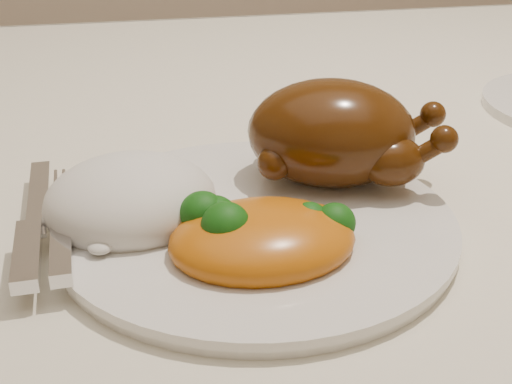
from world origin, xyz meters
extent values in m
cube|color=brown|center=(0.00, 0.00, 0.74)|extent=(1.60, 0.90, 0.04)
cube|color=beige|center=(0.00, 0.00, 0.76)|extent=(1.72, 1.02, 0.01)
cube|color=beige|center=(0.00, 0.51, 0.68)|extent=(1.72, 0.01, 0.18)
cylinder|color=silver|center=(-0.03, -0.16, 0.77)|extent=(0.31, 0.31, 0.01)
ellipsoid|color=#4A2707|center=(0.04, -0.11, 0.82)|extent=(0.14, 0.12, 0.08)
ellipsoid|color=#4A2707|center=(0.03, -0.11, 0.84)|extent=(0.07, 0.06, 0.03)
ellipsoid|color=#4A2707|center=(0.08, -0.14, 0.81)|extent=(0.05, 0.04, 0.04)
sphere|color=#4A2707|center=(0.11, -0.15, 0.82)|extent=(0.02, 0.02, 0.02)
ellipsoid|color=#4A2707|center=(0.09, -0.09, 0.81)|extent=(0.05, 0.04, 0.04)
sphere|color=#4A2707|center=(0.12, -0.10, 0.82)|extent=(0.02, 0.02, 0.02)
sphere|color=#4A2707|center=(-0.01, -0.12, 0.80)|extent=(0.03, 0.03, 0.03)
sphere|color=#4A2707|center=(0.01, -0.07, 0.80)|extent=(0.03, 0.03, 0.03)
ellipsoid|color=white|center=(-0.11, -0.14, 0.79)|extent=(0.13, 0.12, 0.06)
ellipsoid|color=#D4670D|center=(-0.03, -0.20, 0.79)|extent=(0.12, 0.09, 0.04)
ellipsoid|color=#D4670D|center=(0.00, -0.19, 0.79)|extent=(0.05, 0.05, 0.03)
ellipsoid|color=#0C3C0A|center=(-0.06, -0.18, 0.79)|extent=(0.03, 0.03, 0.03)
ellipsoid|color=#0C3C0A|center=(-0.06, -0.18, 0.80)|extent=(0.03, 0.03, 0.03)
ellipsoid|color=#0C3C0A|center=(0.00, -0.19, 0.79)|extent=(0.03, 0.03, 0.03)
ellipsoid|color=#0C3C0A|center=(-0.05, -0.20, 0.80)|extent=(0.03, 0.03, 0.03)
ellipsoid|color=#0C3C0A|center=(0.02, -0.20, 0.79)|extent=(0.03, 0.03, 0.03)
ellipsoid|color=#0C3C0A|center=(-0.01, -0.20, 0.79)|extent=(0.03, 0.03, 0.03)
cube|color=silver|center=(-0.17, -0.10, 0.78)|extent=(0.02, 0.12, 0.00)
cube|color=silver|center=(-0.17, -0.19, 0.79)|extent=(0.02, 0.07, 0.01)
cube|color=silver|center=(-0.15, -0.18, 0.79)|extent=(0.02, 0.08, 0.01)
cube|color=silver|center=(-0.15, -0.10, 0.78)|extent=(0.02, 0.08, 0.00)
camera|label=1|loc=(-0.11, -0.58, 1.01)|focal=50.00mm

